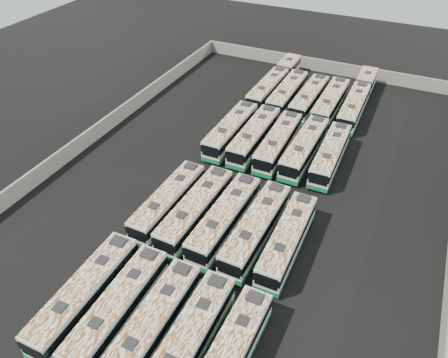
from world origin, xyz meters
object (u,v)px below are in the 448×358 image
(bus_back_far_left, at_px, (275,82))
(bus_midback_left, at_px, (254,136))
(bus_front_far_left, at_px, (86,294))
(bus_front_right, at_px, (188,342))
(bus_midback_far_left, at_px, (231,131))
(bus_midfront_far_left, at_px, (168,202))
(bus_midfront_far_right, at_px, (287,240))
(bus_front_left, at_px, (118,308))
(bus_midfront_center, at_px, (225,219))
(bus_front_center, at_px, (152,326))
(bus_back_far_right, at_px, (358,98))
(bus_back_center, at_px, (309,98))
(bus_back_right, at_px, (330,103))
(bus_midfront_right, at_px, (256,229))
(bus_back_left, at_px, (287,94))
(bus_midback_far_right, at_px, (330,155))
(bus_midback_right, at_px, (304,148))
(bus_midback_center, at_px, (278,142))
(bus_midfront_left, at_px, (196,210))

(bus_back_far_left, bearing_deg, bus_midback_left, -78.10)
(bus_front_far_left, height_order, bus_front_right, bus_front_far_left)
(bus_front_right, relative_size, bus_midback_far_left, 1.00)
(bus_midfront_far_left, bearing_deg, bus_midfront_far_right, 0.93)
(bus_front_left, height_order, bus_midfront_far_right, bus_front_left)
(bus_midfront_center, bearing_deg, bus_front_center, -88.20)
(bus_midfront_far_right, height_order, bus_back_far_right, bus_back_far_right)
(bus_front_left, bearing_deg, bus_back_far_right, 76.61)
(bus_front_far_left, relative_size, bus_back_center, 1.02)
(bus_front_left, bearing_deg, bus_front_center, -5.80)
(bus_midfront_far_right, xyz_separation_m, bus_back_right, (-3.37, 29.39, 0.08))
(bus_back_far_left, bearing_deg, bus_midfront_far_left, -89.19)
(bus_midfront_far_right, bearing_deg, bus_back_center, 102.13)
(bus_front_far_left, height_order, bus_midback_left, bus_midback_left)
(bus_front_far_left, xyz_separation_m, bus_midfront_right, (10.08, 13.50, 0.01))
(bus_back_left, bearing_deg, bus_midback_left, -89.61)
(bus_midback_far_right, bearing_deg, bus_front_left, -109.75)
(bus_front_center, bearing_deg, bus_midfront_far_left, 115.78)
(bus_back_far_right, bearing_deg, bus_midfront_far_right, -90.46)
(bus_midback_right, bearing_deg, bus_midfront_far_left, -120.76)
(bus_midback_center, bearing_deg, bus_front_left, -97.61)
(bus_midback_left, xyz_separation_m, bus_back_center, (3.36, 13.46, -0.05))
(bus_midfront_far_left, xyz_separation_m, bus_midfront_right, (10.00, 0.12, 0.08))
(bus_midfront_center, height_order, bus_midfront_far_right, bus_midfront_center)
(bus_back_far_left, bearing_deg, bus_midback_far_left, -89.39)
(bus_midfront_left, distance_m, bus_midback_right, 17.52)
(bus_midfront_far_right, xyz_separation_m, bus_midback_left, (-9.97, 16.03, 0.08))
(bus_front_far_left, bearing_deg, bus_back_center, 80.26)
(bus_midback_center, bearing_deg, bus_midfront_far_left, -113.63)
(bus_front_left, xyz_separation_m, bus_midback_center, (3.39, 29.31, 0.02))
(bus_midfront_far_right, xyz_separation_m, bus_midback_right, (-3.23, 16.12, 0.08))
(bus_front_left, relative_size, bus_midback_far_left, 0.99)
(bus_front_left, relative_size, bus_midfront_far_right, 1.02)
(bus_front_far_left, relative_size, bus_midfront_right, 0.99)
(bus_midfront_far_left, height_order, bus_midback_far_right, bus_midback_far_right)
(bus_midfront_far_left, bearing_deg, bus_midfront_center, 1.68)
(bus_midback_center, bearing_deg, bus_midfront_far_right, -68.42)
(bus_front_left, relative_size, bus_midfront_center, 0.98)
(bus_front_right, height_order, bus_midfront_far_left, bus_front_right)
(bus_front_far_left, bearing_deg, bus_front_center, -2.94)
(bus_front_left, relative_size, bus_midfront_right, 0.97)
(bus_midfront_far_right, distance_m, bus_midback_far_right, 16.11)
(bus_front_far_left, height_order, bus_midfront_left, bus_midfront_left)
(bus_midfront_left, distance_m, bus_midback_center, 16.32)
(bus_midback_far_left, bearing_deg, bus_midfront_right, -57.33)
(bus_front_far_left, bearing_deg, bus_back_far_right, 73.02)
(bus_midfront_far_left, distance_m, bus_midback_center, 17.29)
(bus_midfront_far_right, bearing_deg, bus_midback_right, 100.81)
(bus_back_far_right, bearing_deg, bus_midfront_far_left, -112.54)
(bus_midfront_far_right, relative_size, bus_back_center, 0.98)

